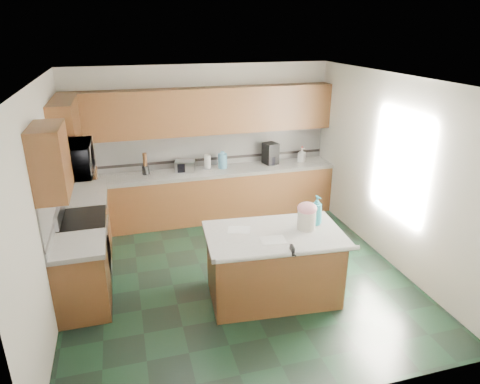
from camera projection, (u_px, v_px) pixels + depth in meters
name	position (u px, v px, depth m)	size (l,w,h in m)	color
floor	(236.00, 275.00, 6.05)	(4.60, 4.60, 0.00)	black
ceiling	(236.00, 80.00, 5.07)	(4.60, 4.60, 0.00)	white
wall_back	(202.00, 142.00, 7.64)	(4.60, 0.04, 2.70)	white
wall_front	(310.00, 283.00, 3.48)	(4.60, 0.04, 2.70)	white
wall_left	(44.00, 205.00, 4.98)	(0.04, 4.60, 2.70)	white
wall_right	(392.00, 171.00, 6.14)	(0.04, 4.60, 2.70)	white
back_base_cab	(207.00, 196.00, 7.69)	(4.60, 0.60, 0.86)	#311B0C
back_countertop	(207.00, 172.00, 7.52)	(4.60, 0.64, 0.06)	white
back_upper_cab	(203.00, 111.00, 7.26)	(4.60, 0.33, 0.78)	#311B0C
back_backsplash	(203.00, 149.00, 7.65)	(4.60, 0.02, 0.63)	silver
back_accent_band	(203.00, 159.00, 7.72)	(4.60, 0.01, 0.05)	black
left_base_cab_rear	(89.00, 226.00, 6.55)	(0.60, 0.82, 0.86)	#311B0C
left_counter_rear	(85.00, 198.00, 6.38)	(0.64, 0.82, 0.06)	white
left_base_cab_front	(83.00, 279.00, 5.18)	(0.60, 0.72, 0.86)	#311B0C
left_counter_front	(77.00, 246.00, 5.01)	(0.64, 0.72, 0.06)	white
left_backsplash	(54.00, 197.00, 5.52)	(0.02, 2.30, 0.63)	silver
left_accent_band	(57.00, 211.00, 5.59)	(0.01, 2.30, 0.05)	black
left_upper_cab_rear	(65.00, 128.00, 6.09)	(0.33, 1.09, 0.78)	#311B0C
left_upper_cab_front	(50.00, 161.00, 4.59)	(0.33, 0.72, 0.78)	#311B0C
range_body	(86.00, 250.00, 5.84)	(0.60, 0.76, 0.88)	#B7B7BC
range_oven_door	(108.00, 250.00, 5.93)	(0.02, 0.68, 0.55)	black
range_cooktop	(81.00, 219.00, 5.67)	(0.62, 0.78, 0.04)	black
range_handle	(107.00, 225.00, 5.80)	(0.02, 0.02, 0.66)	#B7B7BC
range_backguard	(59.00, 213.00, 5.56)	(0.06, 0.76, 0.18)	#B7B7BC
microwave	(72.00, 159.00, 5.37)	(0.73, 0.50, 0.41)	#B7B7BC
island_base	(273.00, 267.00, 5.45)	(1.59, 0.91, 0.86)	#311B0C
island_top	(274.00, 235.00, 5.28)	(1.69, 1.01, 0.06)	white
island_bullnose	(289.00, 254.00, 4.83)	(0.06, 0.06, 1.69)	white
treat_jar	(306.00, 220.00, 5.33)	(0.23, 0.23, 0.24)	silver
treat_jar_lid	(307.00, 208.00, 5.28)	(0.25, 0.25, 0.15)	pink
treat_jar_knob	(307.00, 205.00, 5.26)	(0.03, 0.03, 0.08)	tan
treat_jar_knob_end_l	(304.00, 205.00, 5.25)	(0.04, 0.04, 0.04)	tan
treat_jar_knob_end_r	(310.00, 204.00, 5.27)	(0.04, 0.04, 0.04)	tan
soap_bottle_island	(317.00, 210.00, 5.42)	(0.15, 0.15, 0.39)	teal
paper_sheet_a	(273.00, 240.00, 5.09)	(0.29, 0.22, 0.00)	white
paper_sheet_b	(239.00, 230.00, 5.34)	(0.28, 0.21, 0.00)	white
clamp_body	(292.00, 250.00, 4.84)	(0.03, 0.11, 0.10)	black
clamp_handle	(294.00, 254.00, 4.79)	(0.02, 0.02, 0.08)	black
knife_block	(93.00, 173.00, 7.04)	(0.12, 0.10, 0.22)	#472814
utensil_crock	(146.00, 170.00, 7.29)	(0.12, 0.12, 0.15)	black
utensil_bundle	(145.00, 159.00, 7.23)	(0.07, 0.07, 0.22)	#472814
toaster_oven	(185.00, 166.00, 7.43)	(0.34, 0.23, 0.19)	#B7B7BC
toaster_oven_door	(186.00, 168.00, 7.33)	(0.30, 0.01, 0.15)	black
paper_towel	(208.00, 162.00, 7.56)	(0.11, 0.11, 0.26)	white
paper_towel_base	(208.00, 168.00, 7.61)	(0.17, 0.17, 0.01)	#B7B7BC
water_jug	(223.00, 161.00, 7.59)	(0.16, 0.16, 0.26)	#5DA2C9
water_jug_neck	(222.00, 153.00, 7.54)	(0.08, 0.08, 0.04)	#5DA2C9
coffee_maker	(270.00, 153.00, 7.82)	(0.23, 0.25, 0.39)	black
coffee_carafe	(271.00, 160.00, 7.81)	(0.16, 0.16, 0.16)	black
soap_bottle_back	(302.00, 155.00, 7.97)	(0.12, 0.12, 0.26)	white
soap_back_cap	(302.00, 147.00, 7.91)	(0.02, 0.02, 0.03)	red
window_light_proxy	(400.00, 165.00, 5.90)	(0.02, 1.40, 1.10)	white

